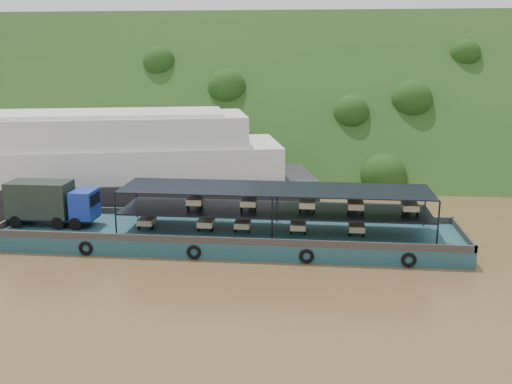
# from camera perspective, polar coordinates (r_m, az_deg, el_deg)

# --- Properties ---
(ground) EXTENTS (160.00, 160.00, 0.00)m
(ground) POSITION_cam_1_polar(r_m,az_deg,el_deg) (44.77, 2.15, -4.96)
(ground) COLOR brown
(ground) RESTS_ON ground
(hillside) EXTENTS (140.00, 39.60, 39.60)m
(hillside) POSITION_cam_1_polar(r_m,az_deg,el_deg) (79.66, 3.92, 3.38)
(hillside) COLOR #183B15
(hillside) RESTS_ON ground
(cargo_barge) EXTENTS (35.00, 7.18, 4.67)m
(cargo_barge) POSITION_cam_1_polar(r_m,az_deg,el_deg) (43.95, -4.42, -3.78)
(cargo_barge) COLOR #15474C
(cargo_barge) RESTS_ON ground
(passenger_ferry) EXTENTS (45.24, 21.13, 8.89)m
(passenger_ferry) POSITION_cam_1_polar(r_m,az_deg,el_deg) (57.73, -16.57, 2.71)
(passenger_ferry) COLOR black
(passenger_ferry) RESTS_ON ground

